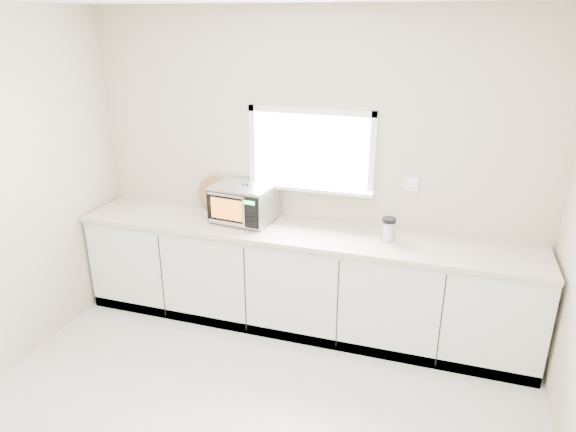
% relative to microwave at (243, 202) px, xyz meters
% --- Properties ---
extents(back_wall, '(4.00, 0.17, 2.70)m').
position_rel_microwave_xyz_m(back_wall, '(0.54, 0.25, 0.27)').
color(back_wall, '#BFB397').
rests_on(back_wall, ground).
extents(cabinets, '(3.92, 0.60, 0.88)m').
position_rel_microwave_xyz_m(cabinets, '(0.54, -0.05, -0.65)').
color(cabinets, silver).
rests_on(cabinets, ground).
extents(countertop, '(3.92, 0.64, 0.04)m').
position_rel_microwave_xyz_m(countertop, '(0.54, -0.06, -0.19)').
color(countertop, beige).
rests_on(countertop, cabinets).
extents(microwave, '(0.55, 0.47, 0.33)m').
position_rel_microwave_xyz_m(microwave, '(0.00, 0.00, 0.00)').
color(microwave, black).
rests_on(microwave, countertop).
extents(knife_block, '(0.16, 0.25, 0.34)m').
position_rel_microwave_xyz_m(knife_block, '(0.02, 0.06, -0.02)').
color(knife_block, '#4E2A1B').
rests_on(knife_block, countertop).
extents(cutting_board, '(0.32, 0.08, 0.31)m').
position_rel_microwave_xyz_m(cutting_board, '(-0.37, 0.19, -0.01)').
color(cutting_board, brown).
rests_on(cutting_board, countertop).
extents(coffee_grinder, '(0.11, 0.11, 0.20)m').
position_rel_microwave_xyz_m(coffee_grinder, '(1.26, -0.04, -0.07)').
color(coffee_grinder, '#B3B5BB').
rests_on(coffee_grinder, countertop).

